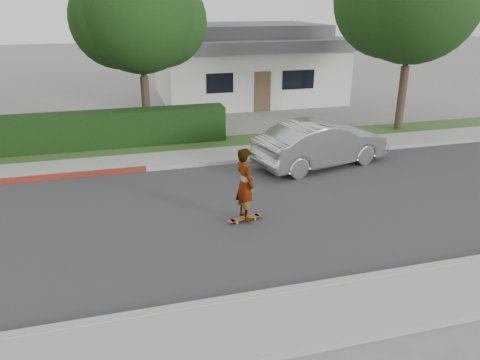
# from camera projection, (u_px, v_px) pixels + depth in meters

# --- Properties ---
(ground) EXTENTS (120.00, 120.00, 0.00)m
(ground) POSITION_uv_depth(u_px,v_px,m) (121.00, 225.00, 12.32)
(ground) COLOR slate
(ground) RESTS_ON ground
(road) EXTENTS (60.00, 8.00, 0.01)m
(road) POSITION_uv_depth(u_px,v_px,m) (121.00, 225.00, 12.32)
(road) COLOR #2D2D30
(road) RESTS_ON ground
(curb_near) EXTENTS (60.00, 0.20, 0.15)m
(curb_near) POSITION_uv_depth(u_px,v_px,m) (129.00, 318.00, 8.61)
(curb_near) COLOR #9E9E99
(curb_near) RESTS_ON ground
(sidewalk_near) EXTENTS (60.00, 1.60, 0.12)m
(sidewalk_near) POSITION_uv_depth(u_px,v_px,m) (132.00, 351.00, 7.80)
(sidewalk_near) COLOR gray
(sidewalk_near) RESTS_ON ground
(curb_far) EXTENTS (60.00, 0.20, 0.15)m
(curb_far) POSITION_uv_depth(u_px,v_px,m) (116.00, 172.00, 15.99)
(curb_far) COLOR #9E9E99
(curb_far) RESTS_ON ground
(sidewalk_far) EXTENTS (60.00, 1.60, 0.12)m
(sidewalk_far) POSITION_uv_depth(u_px,v_px,m) (116.00, 164.00, 16.80)
(sidewalk_far) COLOR gray
(sidewalk_far) RESTS_ON ground
(planting_strip) EXTENTS (60.00, 1.60, 0.10)m
(planting_strip) POSITION_uv_depth(u_px,v_px,m) (115.00, 151.00, 18.25)
(planting_strip) COLOR #2D4C1E
(planting_strip) RESTS_ON ground
(hedge) EXTENTS (15.00, 1.00, 1.50)m
(hedge) POSITION_uv_depth(u_px,v_px,m) (31.00, 135.00, 17.79)
(hedge) COLOR black
(hedge) RESTS_ON ground
(tree_center) EXTENTS (5.66, 4.84, 7.44)m
(tree_center) POSITION_uv_depth(u_px,v_px,m) (139.00, 17.00, 19.20)
(tree_center) COLOR #33261C
(tree_center) RESTS_ON ground
(house) EXTENTS (10.60, 8.60, 4.30)m
(house) POSITION_uv_depth(u_px,v_px,m) (245.00, 62.00, 27.96)
(house) COLOR beige
(house) RESTS_ON ground
(skateboard) EXTENTS (1.04, 0.40, 0.09)m
(skateboard) POSITION_uv_depth(u_px,v_px,m) (245.00, 218.00, 12.53)
(skateboard) COLOR #C28435
(skateboard) RESTS_ON ground
(skateboarder) EXTENTS (0.59, 0.78, 1.94)m
(skateboarder) POSITION_uv_depth(u_px,v_px,m) (245.00, 184.00, 12.17)
(skateboarder) COLOR white
(skateboarder) RESTS_ON skateboard
(car_silver) EXTENTS (5.19, 2.82, 1.62)m
(car_silver) POSITION_uv_depth(u_px,v_px,m) (321.00, 144.00, 16.54)
(car_silver) COLOR #A4A7AB
(car_silver) RESTS_ON ground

